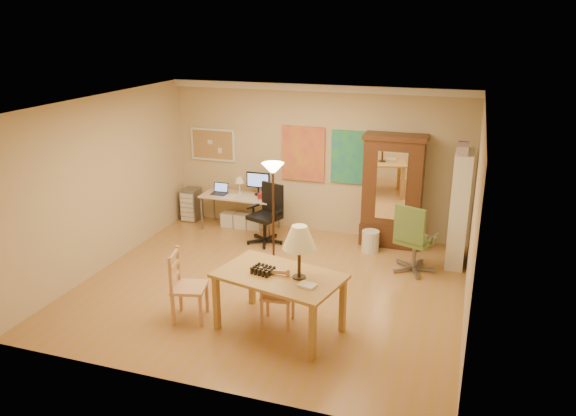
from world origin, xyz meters
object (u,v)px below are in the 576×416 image
(armoire, at_px, (392,198))
(bookshelf, at_px, (459,209))
(office_chair_black, at_px, (266,227))
(office_chair_green, at_px, (413,254))
(computer_desk, at_px, (242,208))
(dining_table, at_px, (286,265))

(armoire, relative_size, bookshelf, 1.05)
(office_chair_black, relative_size, office_chair_green, 0.94)
(computer_desk, distance_m, office_chair_black, 0.87)
(bookshelf, bearing_deg, computer_desk, 174.05)
(office_chair_green, bearing_deg, dining_table, -119.77)
(computer_desk, xyz_separation_m, office_chair_black, (0.67, -0.54, -0.12))
(armoire, bearing_deg, bookshelf, -23.66)
(computer_desk, height_order, office_chair_green, office_chair_green)
(dining_table, relative_size, office_chair_green, 1.53)
(office_chair_black, distance_m, bookshelf, 3.28)
(office_chair_black, height_order, office_chair_green, office_chair_green)
(computer_desk, xyz_separation_m, armoire, (2.77, 0.09, 0.45))
(dining_table, xyz_separation_m, office_chair_green, (1.32, 2.30, -0.62))
(bookshelf, bearing_deg, office_chair_green, -137.91)
(computer_desk, height_order, office_chair_black, computer_desk)
(dining_table, height_order, armoire, armoire)
(office_chair_black, bearing_deg, bookshelf, 2.33)
(office_chair_green, xyz_separation_m, armoire, (-0.51, 1.05, 0.55))
(computer_desk, distance_m, office_chair_green, 3.42)
(dining_table, distance_m, office_chair_green, 2.72)
(computer_desk, bearing_deg, armoire, 1.78)
(office_chair_green, height_order, bookshelf, bookshelf)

